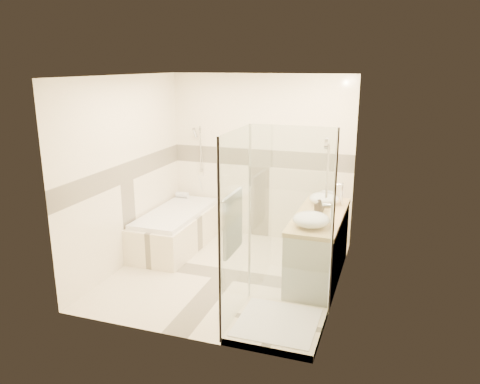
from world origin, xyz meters
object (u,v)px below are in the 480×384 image
(amenity_bottle_a, at_px, (319,207))
(vanity, at_px, (318,246))
(shower_enclosure, at_px, (269,280))
(vessel_sink_near, at_px, (324,199))
(vessel_sink_far, at_px, (311,220))
(bathtub, at_px, (177,227))
(amenity_bottle_b, at_px, (320,206))

(amenity_bottle_a, bearing_deg, vanity, -4.72)
(shower_enclosure, bearing_deg, vanity, 77.03)
(vanity, relative_size, vessel_sink_near, 4.19)
(shower_enclosure, relative_size, vessel_sink_far, 4.87)
(amenity_bottle_a, bearing_deg, bathtub, 170.71)
(shower_enclosure, xyz_separation_m, amenity_bottle_b, (0.27, 1.37, 0.42))
(vanity, distance_m, amenity_bottle_a, 0.52)
(vanity, relative_size, amenity_bottle_a, 8.92)
(shower_enclosure, distance_m, amenity_bottle_b, 1.46)
(vanity, distance_m, amenity_bottle_b, 0.51)
(amenity_bottle_a, distance_m, amenity_bottle_b, 0.10)
(amenity_bottle_a, bearing_deg, shower_enclosure, -102.10)
(vessel_sink_far, height_order, amenity_bottle_b, vessel_sink_far)
(vanity, bearing_deg, vessel_sink_near, 92.72)
(bathtub, distance_m, vessel_sink_far, 2.38)
(vanity, height_order, vessel_sink_near, vessel_sink_near)
(vessel_sink_far, bearing_deg, bathtub, 158.25)
(bathtub, relative_size, vanity, 1.05)
(shower_enclosure, relative_size, vessel_sink_near, 5.28)
(bathtub, bearing_deg, amenity_bottle_a, -9.29)
(vessel_sink_near, distance_m, amenity_bottle_a, 0.42)
(shower_enclosure, xyz_separation_m, vessel_sink_near, (0.27, 1.69, 0.42))
(bathtub, xyz_separation_m, amenity_bottle_a, (2.13, -0.35, 0.63))
(vessel_sink_far, height_order, amenity_bottle_a, amenity_bottle_a)
(vanity, xyz_separation_m, vessel_sink_far, (-0.02, -0.50, 0.51))
(shower_enclosure, distance_m, vessel_sink_far, 0.92)
(shower_enclosure, distance_m, vessel_sink_near, 1.76)
(shower_enclosure, height_order, amenity_bottle_a, shower_enclosure)
(bathtub, bearing_deg, vanity, -9.25)
(amenity_bottle_a, relative_size, amenity_bottle_b, 1.22)
(vessel_sink_far, bearing_deg, amenity_bottle_b, 90.00)
(bathtub, height_order, shower_enclosure, shower_enclosure)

